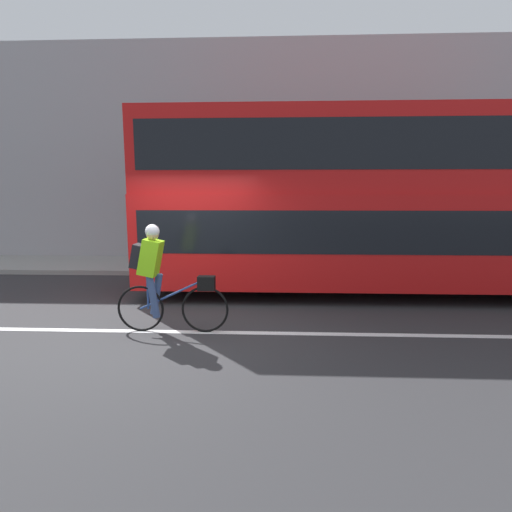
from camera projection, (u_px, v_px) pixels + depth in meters
ground_plane at (172, 331)px, 6.24m from camera, size 80.00×80.00×0.00m
road_center_line at (172, 332)px, 6.22m from camera, size 50.00×0.14×0.01m
sidewalk_curb at (220, 265)px, 11.77m from camera, size 60.00×2.59×0.13m
building_facade at (224, 154)px, 12.69m from camera, size 60.00×0.30×6.84m
bus at (367, 197)px, 8.48m from camera, size 9.49×2.58×3.77m
cyclist_on_bike at (160, 275)px, 6.10m from camera, size 1.74×0.32×1.68m
trash_bin at (241, 250)px, 11.54m from camera, size 0.50×0.50×0.84m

